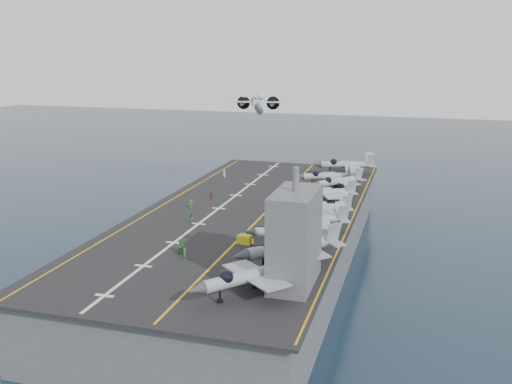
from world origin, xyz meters
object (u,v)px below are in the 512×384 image
(fighter_jet_0, at_px, (250,275))
(tow_cart_a, at_px, (245,239))
(transport_plane, at_px, (257,106))
(island_superstructure, at_px, (295,227))

(fighter_jet_0, relative_size, tow_cart_a, 7.51)
(tow_cart_a, relative_size, transport_plane, 0.11)
(tow_cart_a, height_order, transport_plane, transport_plane)
(island_superstructure, height_order, fighter_jet_0, island_superstructure)
(fighter_jet_0, distance_m, tow_cart_a, 18.68)
(tow_cart_a, bearing_deg, transport_plane, 104.87)
(fighter_jet_0, relative_size, transport_plane, 0.82)
(fighter_jet_0, distance_m, transport_plane, 93.15)
(fighter_jet_0, height_order, transport_plane, transport_plane)
(island_superstructure, distance_m, tow_cart_a, 17.88)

